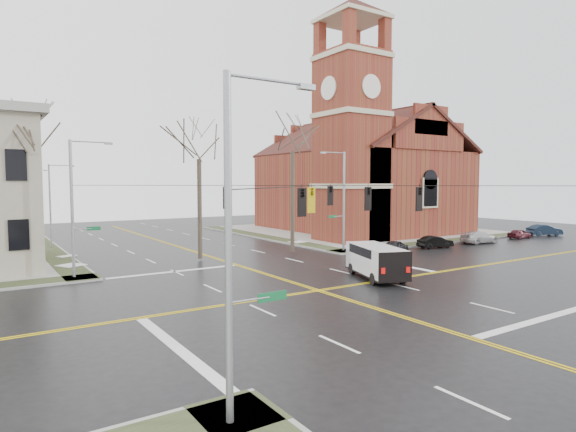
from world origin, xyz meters
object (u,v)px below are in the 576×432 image
signal_pole_nw (75,204)px  cargo_van (375,259)px  tree_ne (292,145)px  parked_car_a (395,247)px  parked_car_e (544,230)px  signal_pole_ne (342,198)px  parked_car_d (519,234)px  streetlight_north_b (31,197)px  tree_nw_far (32,141)px  streetlight_north_a (52,203)px  tree_nw_near (199,152)px  parked_car_c (479,237)px  church (357,166)px  signal_pole_sw (235,239)px  parked_car_b (435,242)px

signal_pole_nw → cargo_van: (16.75, -10.51, -3.67)m
tree_ne → signal_pole_nw: bearing=-174.8°
parked_car_a → parked_car_e: bearing=-110.3°
signal_pole_ne → parked_car_d: signal_pole_ne is taller
streetlight_north_b → tree_nw_far: (-2.75, -33.71, 4.70)m
parked_car_d → streetlight_north_a: bearing=68.5°
streetlight_north_b → tree_nw_near: bearing=-74.9°
parked_car_c → parked_car_d: (7.72, 0.19, -0.11)m
church → signal_pole_sw: bearing=-134.8°
church → parked_car_a: (-9.86, -16.48, -7.84)m
signal_pole_sw → streetlight_north_a: signal_pole_sw is taller
cargo_van → signal_pole_ne: bearing=80.3°
tree_ne → parked_car_d: bearing=-9.1°
signal_pole_ne → tree_ne: size_ratio=0.67×
church → parked_car_a: 20.74m
church → parked_car_d: size_ratio=8.70×
signal_pole_nw → parked_car_c: (38.72, -3.02, -4.30)m
church → parked_car_d: bearing=-57.3°
signal_pole_nw → tree_nw_near: size_ratio=0.74×
signal_pole_sw → signal_pole_ne: bearing=45.4°
parked_car_a → parked_car_c: (12.49, 0.17, 0.05)m
streetlight_north_a → parked_car_a: size_ratio=2.30×
parked_car_c → parked_car_e: 12.83m
signal_pole_nw → streetlight_north_b: 36.51m
parked_car_a → parked_car_e: size_ratio=0.85×
parked_car_d → signal_pole_nw: bearing=87.9°
cargo_van → parked_car_b: cargo_van is taller
tree_nw_far → signal_pole_ne: bearing=-6.4°
parked_car_c → tree_ne: bearing=82.5°
parked_car_c → signal_pole_sw: bearing=122.7°
parked_car_d → parked_car_e: (5.11, -0.06, 0.13)m
streetlight_north_a → streetlight_north_b: size_ratio=1.00×
parked_car_c → tree_ne: tree_ne is taller
church → tree_ne: (-17.82, -11.62, 1.29)m
parked_car_a → parked_car_c: bearing=-110.2°
streetlight_north_b → tree_nw_near: tree_nw_near is taller
parked_car_b → parked_car_c: size_ratio=0.81×
tree_nw_far → parked_car_a: bearing=-11.9°
streetlight_north_b → signal_pole_nw: bearing=-91.0°
signal_pole_nw → cargo_van: signal_pole_nw is taller
cargo_van → tree_nw_near: 16.64m
streetlight_north_a → parked_car_a: bearing=-37.6°
parked_car_d → tree_nw_near: size_ratio=0.26×
church → parked_car_c: (2.63, -16.30, -7.79)m
parked_car_a → parked_car_b: bearing=-108.9°
streetlight_north_b → parked_car_b: (31.21, -39.50, -3.87)m
streetlight_north_a → tree_nw_near: tree_nw_near is taller
tree_nw_near → tree_ne: bearing=-6.4°
streetlight_north_a → parked_car_c: 42.94m
parked_car_a → signal_pole_sw: bearing=106.1°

